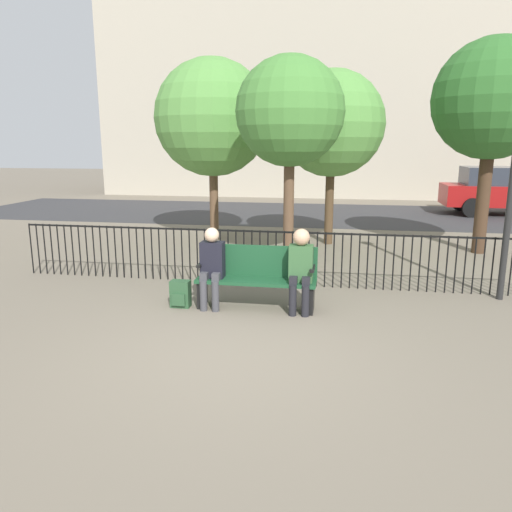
{
  "coord_description": "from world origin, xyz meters",
  "views": [
    {
      "loc": [
        1.2,
        -5.31,
        2.4
      ],
      "look_at": [
        0.0,
        1.65,
        0.8
      ],
      "focal_mm": 35.0,
      "sensor_mm": 36.0,
      "label": 1
    }
  ],
  "objects_px": {
    "parked_car_0": "(505,190)",
    "seated_person_0": "(212,263)",
    "tree_2": "(212,118)",
    "park_bench": "(257,275)",
    "backpack": "(180,294)",
    "tree_3": "(493,100)",
    "seated_person_1": "(301,265)",
    "tree_0": "(290,112)",
    "tree_1": "(332,124)"
  },
  "relations": [
    {
      "from": "parked_car_0",
      "to": "seated_person_0",
      "type": "bearing_deg",
      "value": -122.85
    },
    {
      "from": "seated_person_0",
      "to": "tree_2",
      "type": "xyz_separation_m",
      "value": [
        -1.35,
        5.36,
        2.32
      ]
    },
    {
      "from": "park_bench",
      "to": "backpack",
      "type": "relative_size",
      "value": 4.37
    },
    {
      "from": "park_bench",
      "to": "tree_3",
      "type": "height_order",
      "value": "tree_3"
    },
    {
      "from": "backpack",
      "to": "tree_2",
      "type": "relative_size",
      "value": 0.09
    },
    {
      "from": "seated_person_1",
      "to": "parked_car_0",
      "type": "xyz_separation_m",
      "value": [
        6.01,
        11.33,
        0.14
      ]
    },
    {
      "from": "tree_0",
      "to": "tree_3",
      "type": "relative_size",
      "value": 0.88
    },
    {
      "from": "seated_person_0",
      "to": "seated_person_1",
      "type": "height_order",
      "value": "seated_person_1"
    },
    {
      "from": "seated_person_1",
      "to": "tree_1",
      "type": "bearing_deg",
      "value": 87.27
    },
    {
      "from": "tree_2",
      "to": "parked_car_0",
      "type": "xyz_separation_m",
      "value": [
        8.66,
        5.97,
        -2.16
      ]
    },
    {
      "from": "park_bench",
      "to": "tree_2",
      "type": "xyz_separation_m",
      "value": [
        -2.0,
        5.23,
        2.51
      ]
    },
    {
      "from": "park_bench",
      "to": "seated_person_1",
      "type": "relative_size",
      "value": 1.44
    },
    {
      "from": "seated_person_1",
      "to": "tree_2",
      "type": "distance_m",
      "value": 6.4
    },
    {
      "from": "tree_0",
      "to": "tree_2",
      "type": "relative_size",
      "value": 0.91
    },
    {
      "from": "seated_person_1",
      "to": "parked_car_0",
      "type": "distance_m",
      "value": 12.82
    },
    {
      "from": "seated_person_0",
      "to": "tree_2",
      "type": "height_order",
      "value": "tree_2"
    },
    {
      "from": "tree_2",
      "to": "park_bench",
      "type": "bearing_deg",
      "value": -69.08
    },
    {
      "from": "park_bench",
      "to": "tree_0",
      "type": "relative_size",
      "value": 0.44
    },
    {
      "from": "backpack",
      "to": "parked_car_0",
      "type": "xyz_separation_m",
      "value": [
        7.79,
        11.4,
        0.64
      ]
    },
    {
      "from": "seated_person_0",
      "to": "tree_0",
      "type": "distance_m",
      "value": 3.83
    },
    {
      "from": "park_bench",
      "to": "tree_3",
      "type": "relative_size",
      "value": 0.39
    },
    {
      "from": "tree_2",
      "to": "tree_3",
      "type": "xyz_separation_m",
      "value": [
        6.25,
        -0.64,
        0.28
      ]
    },
    {
      "from": "seated_person_1",
      "to": "tree_2",
      "type": "relative_size",
      "value": 0.28
    },
    {
      "from": "seated_person_0",
      "to": "parked_car_0",
      "type": "relative_size",
      "value": 0.29
    },
    {
      "from": "seated_person_0",
      "to": "seated_person_1",
      "type": "xyz_separation_m",
      "value": [
        1.31,
        0.0,
        0.02
      ]
    },
    {
      "from": "backpack",
      "to": "tree_1",
      "type": "distance_m",
      "value": 6.23
    },
    {
      "from": "tree_2",
      "to": "parked_car_0",
      "type": "distance_m",
      "value": 10.74
    },
    {
      "from": "seated_person_0",
      "to": "tree_0",
      "type": "height_order",
      "value": "tree_0"
    },
    {
      "from": "park_bench",
      "to": "tree_3",
      "type": "xyz_separation_m",
      "value": [
        4.25,
        4.58,
        2.79
      ]
    },
    {
      "from": "backpack",
      "to": "tree_0",
      "type": "relative_size",
      "value": 0.1
    },
    {
      "from": "tree_1",
      "to": "tree_0",
      "type": "bearing_deg",
      "value": -108.36
    },
    {
      "from": "tree_1",
      "to": "tree_2",
      "type": "height_order",
      "value": "tree_2"
    },
    {
      "from": "parked_car_0",
      "to": "tree_1",
      "type": "bearing_deg",
      "value": -133.2
    },
    {
      "from": "seated_person_0",
      "to": "seated_person_1",
      "type": "distance_m",
      "value": 1.31
    },
    {
      "from": "seated_person_1",
      "to": "tree_2",
      "type": "xyz_separation_m",
      "value": [
        -2.65,
        5.36,
        2.3
      ]
    },
    {
      "from": "tree_1",
      "to": "seated_person_0",
      "type": "bearing_deg",
      "value": -106.66
    },
    {
      "from": "tree_1",
      "to": "tree_3",
      "type": "distance_m",
      "value": 3.41
    },
    {
      "from": "tree_2",
      "to": "parked_car_0",
      "type": "relative_size",
      "value": 1.05
    },
    {
      "from": "park_bench",
      "to": "tree_1",
      "type": "xyz_separation_m",
      "value": [
        0.9,
        5.07,
        2.34
      ]
    },
    {
      "from": "seated_person_0",
      "to": "tree_3",
      "type": "bearing_deg",
      "value": 43.87
    },
    {
      "from": "backpack",
      "to": "tree_2",
      "type": "xyz_separation_m",
      "value": [
        -0.87,
        5.43,
        2.8
      ]
    },
    {
      "from": "park_bench",
      "to": "seated_person_0",
      "type": "xyz_separation_m",
      "value": [
        -0.65,
        -0.13,
        0.18
      ]
    },
    {
      "from": "seated_person_0",
      "to": "tree_1",
      "type": "bearing_deg",
      "value": 73.34
    },
    {
      "from": "tree_0",
      "to": "tree_1",
      "type": "height_order",
      "value": "tree_1"
    },
    {
      "from": "tree_0",
      "to": "tree_3",
      "type": "distance_m",
      "value": 4.47
    },
    {
      "from": "tree_0",
      "to": "parked_car_0",
      "type": "bearing_deg",
      "value": 52.17
    },
    {
      "from": "tree_0",
      "to": "tree_3",
      "type": "xyz_separation_m",
      "value": [
        4.09,
        1.76,
        0.31
      ]
    },
    {
      "from": "seated_person_0",
      "to": "tree_0",
      "type": "bearing_deg",
      "value": 74.64
    },
    {
      "from": "backpack",
      "to": "tree_1",
      "type": "height_order",
      "value": "tree_1"
    },
    {
      "from": "seated_person_0",
      "to": "parked_car_0",
      "type": "bearing_deg",
      "value": 57.15
    }
  ]
}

